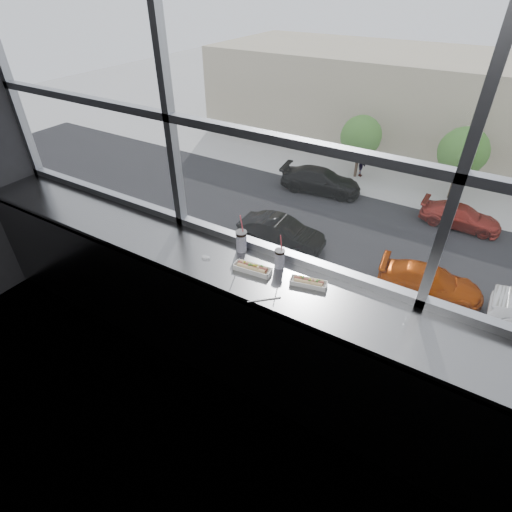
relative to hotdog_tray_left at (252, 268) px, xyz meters
The scene contains 24 objects.
floor 1.67m from the hotdog_tray_left, 84.36° to the right, with size 6.00×6.00×0.00m, color #232326.
wall_back_lower 0.65m from the hotdog_tray_left, 65.90° to the left, with size 6.00×6.00×0.00m, color black.
window_glass 1.21m from the hotdog_tray_left, 67.39° to the left, with size 6.00×6.00×0.00m, color silver.
window_mullions 1.21m from the hotdog_tray_left, 65.90° to the left, with size 6.00×0.08×2.40m, color gray, non-canonical shape.
counter 0.13m from the hotdog_tray_left, ahead, with size 6.00×0.55×0.06m, color gray.
counter_fascia 0.64m from the hotdog_tray_left, 64.87° to the right, with size 6.00×0.04×1.04m, color gray.
hotdog_tray_left is the anchor object (origin of this frame).
hotdog_tray_right 0.42m from the hotdog_tray_left, ahead, with size 0.27×0.14×0.06m.
soda_cup_left 0.29m from the hotdog_tray_left, 139.27° to the left, with size 0.09×0.09×0.33m.
soda_cup_right 0.21m from the hotdog_tray_left, 46.41° to the left, with size 0.08×0.08×0.29m.
loose_straw 0.32m from the hotdog_tray_left, 44.22° to the right, with size 0.01×0.01×0.23m, color white.
wrapper 0.39m from the hotdog_tray_left, behind, with size 0.08×0.06×0.02m, color silver.
plaza_ground 45.42m from the hotdog_tray_left, 89.84° to the left, with size 120.00×120.00×0.00m, color #B0AFAE.
plaza_near 14.12m from the hotdog_tray_left, 89.04° to the left, with size 50.00×14.00×0.04m, color #B0AFAE.
street_asphalt 23.61m from the hotdog_tray_left, 89.66° to the left, with size 80.00×10.00×0.06m, color black.
far_sidewalk 30.76m from the hotdog_tray_left, 89.75° to the left, with size 80.00×6.00×0.04m, color #B0AFAE.
far_building 39.13m from the hotdog_tray_left, 89.82° to the left, with size 50.00×14.00×8.00m, color #B3A78A.
car_far_b 26.71m from the hotdog_tray_left, 87.83° to the left, with size 5.79×2.41×1.93m, color #A2271E.
car_near_b 21.19m from the hotdog_tray_left, 116.37° to the left, with size 6.94×2.89×2.31m, color black.
car_far_a 28.08m from the hotdog_tray_left, 110.26° to the left, with size 6.98×2.91×2.33m, color black.
car_near_c 19.69m from the hotdog_tray_left, 87.64° to the left, with size 6.01×2.50×2.00m, color #9F3100.
pedestrian_a 31.43m from the hotdog_tray_left, 104.16° to the left, with size 1.01×0.76×2.27m, color #66605B.
tree_left 30.56m from the hotdog_tray_left, 105.03° to the left, with size 3.17×3.17×4.95m.
tree_center 29.54m from the hotdog_tray_left, 90.61° to the left, with size 3.38×3.38×5.28m.
Camera 1 is at (1.08, -0.71, 2.88)m, focal length 28.00 mm.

